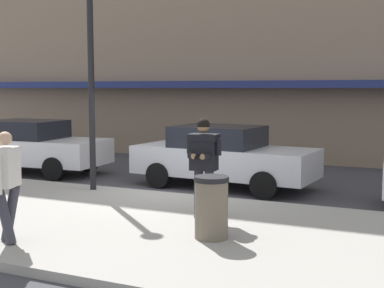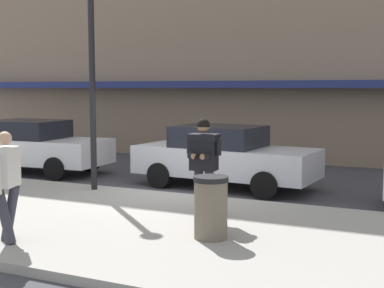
# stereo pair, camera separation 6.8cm
# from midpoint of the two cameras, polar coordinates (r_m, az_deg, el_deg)

# --- Properties ---
(ground_plane) EXTENTS (80.00, 80.00, 0.00)m
(ground_plane) POSITION_cam_midpoint_polar(r_m,az_deg,el_deg) (12.35, -2.04, -5.59)
(ground_plane) COLOR #3D3D42
(sidewalk) EXTENTS (32.00, 5.30, 0.14)m
(sidewalk) POSITION_cam_midpoint_polar(r_m,az_deg,el_deg) (9.43, -4.56, -8.84)
(sidewalk) COLOR #99968E
(sidewalk) RESTS_ON ground
(curb_paint_line) EXTENTS (28.00, 0.12, 0.01)m
(curb_paint_line) POSITION_cam_midpoint_polar(r_m,az_deg,el_deg) (11.98, 2.35, -5.94)
(curb_paint_line) COLOR silver
(curb_paint_line) RESTS_ON ground
(parked_sedan_near) EXTENTS (4.60, 2.14, 1.54)m
(parked_sedan_near) POSITION_cam_midpoint_polar(r_m,az_deg,el_deg) (16.30, -16.61, -0.20)
(parked_sedan_near) COLOR silver
(parked_sedan_near) RESTS_ON ground
(parked_sedan_mid) EXTENTS (4.62, 2.18, 1.54)m
(parked_sedan_mid) POSITION_cam_midpoint_polar(r_m,az_deg,el_deg) (13.34, 3.58, -1.30)
(parked_sedan_mid) COLOR silver
(parked_sedan_mid) RESTS_ON ground
(man_texting_on_phone) EXTENTS (0.65, 0.60, 1.81)m
(man_texting_on_phone) POSITION_cam_midpoint_polar(r_m,az_deg,el_deg) (9.52, 1.46, -1.43)
(man_texting_on_phone) COLOR #23232B
(man_texting_on_phone) RESTS_ON sidewalk
(pedestrian_in_light_coat) EXTENTS (0.41, 0.58, 1.70)m
(pedestrian_in_light_coat) POSITION_cam_midpoint_polar(r_m,az_deg,el_deg) (8.54, -18.99, -3.60)
(pedestrian_in_light_coat) COLOR #33333D
(pedestrian_in_light_coat) RESTS_ON sidewalk
(street_lamp_post) EXTENTS (0.36, 0.36, 4.88)m
(street_lamp_post) POSITION_cam_midpoint_polar(r_m,az_deg,el_deg) (12.44, -10.49, 8.94)
(street_lamp_post) COLOR black
(street_lamp_post) RESTS_ON sidewalk
(trash_bin) EXTENTS (0.55, 0.55, 0.98)m
(trash_bin) POSITION_cam_midpoint_polar(r_m,az_deg,el_deg) (8.38, 2.25, -6.75)
(trash_bin) COLOR #665B4C
(trash_bin) RESTS_ON sidewalk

